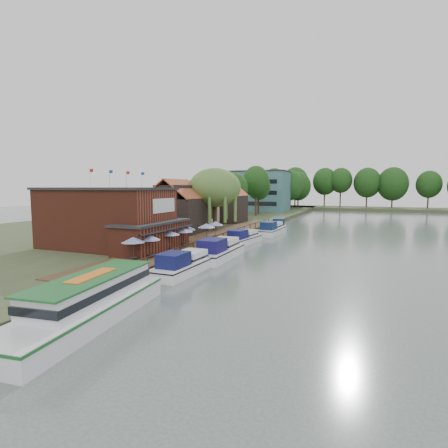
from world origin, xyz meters
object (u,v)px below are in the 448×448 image
at_px(umbrella_1, 150,246).
at_px(umbrella_5, 207,232).
at_px(cruiser_2, 243,236).
at_px(cruiser_3, 272,228).
at_px(swan, 135,285).
at_px(pub, 119,218).
at_px(cottage_b, 189,203).
at_px(cottage_c, 227,202).
at_px(tour_boat, 86,300).
at_px(willow, 215,200).
at_px(hotel_block, 247,191).
at_px(umbrella_2, 170,241).
at_px(umbrella_6, 216,230).
at_px(cruiser_1, 219,248).
at_px(cruiser_0, 183,262).
at_px(cottage_a, 176,206).
at_px(umbrella_0, 133,249).
at_px(umbrella_4, 187,235).
at_px(umbrella_3, 183,237).

xyz_separation_m(umbrella_1, umbrella_5, (0.62, 12.21, 0.00)).
bearing_deg(cruiser_2, cruiser_3, 90.69).
height_order(cruiser_2, swan, cruiser_2).
xyz_separation_m(pub, swan, (9.50, -10.03, -4.43)).
xyz_separation_m(pub, cottage_b, (-4.00, 25.00, 0.60)).
height_order(cottage_c, tour_boat, cottage_c).
relative_size(pub, cottage_c, 2.35).
bearing_deg(umbrella_1, willow, 97.65).
xyz_separation_m(cottage_c, swan, (9.50, -44.03, -5.03)).
bearing_deg(umbrella_1, hotel_block, 101.12).
bearing_deg(umbrella_2, umbrella_6, 86.30).
bearing_deg(cruiser_1, cottage_b, 124.77).
distance_m(cottage_b, tour_boat, 45.24).
height_order(cottage_b, cruiser_2, cottage_b).
distance_m(umbrella_5, umbrella_6, 3.10).
distance_m(willow, umbrella_5, 12.64).
bearing_deg(umbrella_5, pub, -130.33).
relative_size(hotel_block, cruiser_0, 2.62).
distance_m(umbrella_6, cruiser_3, 15.41).
xyz_separation_m(cruiser_0, tour_boat, (0.52, -13.13, 0.28)).
bearing_deg(hotel_block, umbrella_5, -76.23).
bearing_deg(cruiser_1, swan, -98.23).
relative_size(willow, umbrella_6, 4.39).
height_order(hotel_block, willow, hotel_block).
bearing_deg(umbrella_6, cottage_a, 158.16).
height_order(pub, umbrella_1, pub).
bearing_deg(tour_boat, umbrella_1, 102.08).
bearing_deg(cottage_a, swan, -67.25).
distance_m(cottage_b, willow, 9.07).
bearing_deg(cruiser_3, cruiser_2, -94.05).
relative_size(cottage_a, willow, 0.82).
distance_m(hotel_block, umbrella_1, 76.20).
height_order(hotel_block, umbrella_5, hotel_block).
bearing_deg(pub, cottage_a, 93.81).
bearing_deg(cruiser_3, pub, -111.45).
bearing_deg(umbrella_1, umbrella_5, 87.07).
bearing_deg(umbrella_5, cruiser_1, -51.78).
xyz_separation_m(umbrella_0, umbrella_4, (0.00, 10.94, 0.00)).
relative_size(umbrella_1, cruiser_3, 0.24).
bearing_deg(cruiser_0, cruiser_2, 92.61).
xyz_separation_m(umbrella_3, cruiser_3, (4.95, 23.08, -1.08)).
xyz_separation_m(umbrella_4, cruiser_2, (4.20, 9.49, -1.18)).
distance_m(cottage_a, umbrella_4, 12.33).
xyz_separation_m(umbrella_6, swan, (2.25, -21.73, -2.07)).
relative_size(willow, tour_boat, 0.78).
distance_m(cottage_c, umbrella_3, 31.47).
distance_m(cottage_c, tour_boat, 52.76).
distance_m(umbrella_4, swan, 15.91).
bearing_deg(willow, cottage_c, 104.04).
height_order(umbrella_1, umbrella_6, same).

